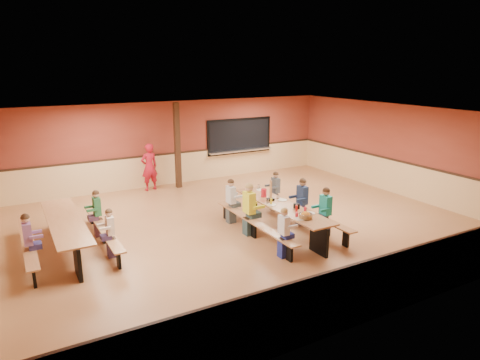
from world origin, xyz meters
TOP-DOWN VIEW (x-y plane):
  - ground at (0.00, 0.00)m, footprint 12.00×12.00m
  - room_envelope at (0.00, 0.00)m, footprint 12.04×10.04m
  - kitchen_pass_through at (2.60, 4.96)m, footprint 2.78×0.28m
  - structural_post at (-0.20, 4.40)m, footprint 0.18×0.18m
  - cafeteria_table_main at (0.59, -0.89)m, footprint 1.91×3.70m
  - cafeteria_table_second at (-4.46, 0.63)m, footprint 1.91×3.70m
  - seated_child_white_left at (-0.24, -2.19)m, footprint 0.34×0.28m
  - seated_adult_yellow at (-0.24, -0.65)m, footprint 0.44×0.36m
  - seated_child_grey_left at (-0.24, 0.34)m, footprint 0.38×0.31m
  - seated_child_teal_right at (1.41, -1.64)m, footprint 0.39×0.32m
  - seated_child_navy_right at (1.41, -0.68)m, footprint 0.40×0.33m
  - seated_child_char_right at (1.41, 0.62)m, footprint 0.35×0.29m
  - seated_child_purple_sec at (-5.29, -0.05)m, footprint 0.38×0.31m
  - seated_child_green_sec at (-3.64, 1.14)m, footprint 0.36×0.30m
  - seated_child_tan_sec at (-3.64, -0.28)m, footprint 0.33×0.27m
  - standing_woman at (-1.20, 4.55)m, footprint 0.66×0.49m
  - punch_pitcher at (0.56, -0.07)m, footprint 0.16×0.16m
  - chip_bowl at (0.50, -2.02)m, footprint 0.32×0.32m
  - napkin_dispenser at (0.75, -1.33)m, footprint 0.10×0.14m
  - condiment_mustard at (0.37, -0.74)m, footprint 0.06×0.06m
  - condiment_ketchup at (0.60, -1.53)m, footprint 0.06×0.06m
  - table_paddle at (0.54, -0.44)m, footprint 0.16×0.16m
  - place_settings at (0.59, -0.89)m, footprint 0.65×3.30m

SIDE VIEW (x-z plane):
  - ground at x=0.00m, z-range 0.00..0.00m
  - cafeteria_table_main at x=0.59m, z-range 0.16..0.90m
  - cafeteria_table_second at x=-4.46m, z-range 0.16..0.90m
  - seated_child_tan_sec at x=-3.64m, z-range 0.00..1.14m
  - seated_child_white_left at x=-0.24m, z-range 0.00..1.16m
  - seated_child_char_right at x=1.41m, z-range 0.00..1.17m
  - seated_child_green_sec at x=-3.64m, z-range 0.00..1.19m
  - seated_child_grey_left at x=-0.24m, z-range 0.00..1.22m
  - seated_child_purple_sec at x=-5.29m, z-range 0.00..1.23m
  - seated_child_teal_right at x=1.41m, z-range 0.00..1.26m
  - seated_child_navy_right at x=1.41m, z-range 0.00..1.27m
  - seated_adult_yellow at x=-0.24m, z-range 0.00..1.35m
  - room_envelope at x=0.00m, z-range -0.82..2.20m
  - place_settings at x=0.59m, z-range 0.74..0.85m
  - napkin_dispenser at x=0.75m, z-range 0.74..0.87m
  - chip_bowl at x=0.50m, z-range 0.74..0.89m
  - standing_woman at x=-1.20m, z-range 0.00..1.65m
  - condiment_mustard at x=0.37m, z-range 0.74..0.91m
  - condiment_ketchup at x=0.60m, z-range 0.74..0.91m
  - punch_pitcher at x=0.56m, z-range 0.74..0.96m
  - table_paddle at x=0.54m, z-range 0.60..1.16m
  - kitchen_pass_through at x=2.60m, z-range 0.80..2.18m
  - structural_post at x=-0.20m, z-range 0.00..3.00m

